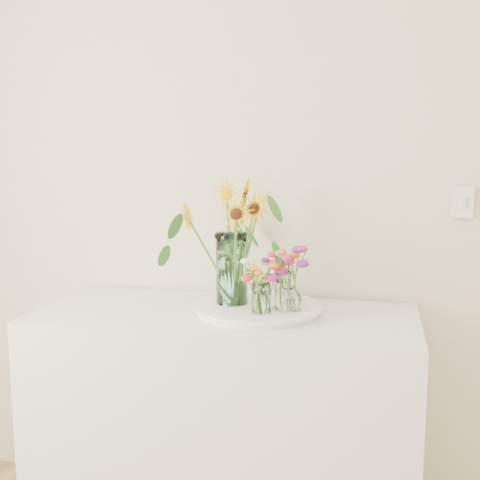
{
  "coord_description": "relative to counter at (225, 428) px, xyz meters",
  "views": [
    {
      "loc": [
        0.23,
        -0.15,
        1.49
      ],
      "look_at": [
        -0.25,
        1.95,
        1.17
      ],
      "focal_mm": 45.0,
      "sensor_mm": 36.0,
      "label": 1
    }
  ],
  "objects": [
    {
      "name": "small_vase_b",
      "position": [
        0.24,
        -0.02,
        0.55
      ],
      "size": [
        0.1,
        0.1,
        0.14
      ],
      "primitive_type": null,
      "rotation": [
        0.0,
        0.0,
        -0.05
      ],
      "color": "white",
      "rests_on": "tray"
    },
    {
      "name": "sunflower_bouquet",
      "position": [
        0.02,
        0.03,
        0.72
      ],
      "size": [
        0.74,
        0.74,
        0.48
      ],
      "primitive_type": null,
      "rotation": [
        0.0,
        0.0,
        -0.28
      ],
      "color": "yellow",
      "rests_on": "tray"
    },
    {
      "name": "wildflower_posy_c",
      "position": [
        0.2,
        0.13,
        0.58
      ],
      "size": [
        0.21,
        0.21,
        0.21
      ],
      "primitive_type": null,
      "color": "orange",
      "rests_on": "tray"
    },
    {
      "name": "small_vase_a",
      "position": [
        0.15,
        -0.07,
        0.53
      ],
      "size": [
        0.07,
        0.07,
        0.11
      ],
      "primitive_type": "cylinder",
      "rotation": [
        0.0,
        0.0,
        0.02
      ],
      "color": "white",
      "rests_on": "tray"
    },
    {
      "name": "wildflower_posy_a",
      "position": [
        0.15,
        -0.07,
        0.58
      ],
      "size": [
        0.2,
        0.2,
        0.2
      ],
      "primitive_type": null,
      "color": "orange",
      "rests_on": "tray"
    },
    {
      "name": "small_vase_c",
      "position": [
        0.2,
        0.13,
        0.53
      ],
      "size": [
        0.08,
        0.08,
        0.12
      ],
      "primitive_type": "cylinder",
      "rotation": [
        0.0,
        0.0,
        -0.15
      ],
      "color": "white",
      "rests_on": "tray"
    },
    {
      "name": "tray",
      "position": [
        0.12,
        0.03,
        0.46
      ],
      "size": [
        0.45,
        0.45,
        0.02
      ],
      "primitive_type": "cylinder",
      "color": "white",
      "rests_on": "counter"
    },
    {
      "name": "wildflower_posy_b",
      "position": [
        0.24,
        -0.02,
        0.59
      ],
      "size": [
        0.23,
        0.23,
        0.23
      ],
      "primitive_type": null,
      "color": "orange",
      "rests_on": "tray"
    },
    {
      "name": "mason_jar",
      "position": [
        0.02,
        0.03,
        0.61
      ],
      "size": [
        0.14,
        0.14,
        0.27
      ],
      "primitive_type": "cylinder",
      "rotation": [
        0.0,
        0.0,
        -0.28
      ],
      "color": "#BEFBF2",
      "rests_on": "tray"
    },
    {
      "name": "counter",
      "position": [
        0.0,
        0.0,
        0.0
      ],
      "size": [
        1.4,
        0.6,
        0.9
      ],
      "primitive_type": "cube",
      "color": "white",
      "rests_on": "ground_plane"
    }
  ]
}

